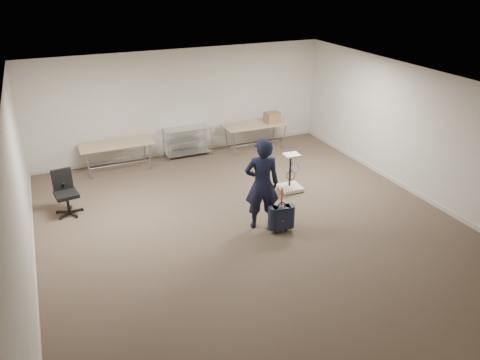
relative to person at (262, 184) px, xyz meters
name	(u,v)px	position (x,y,z in m)	size (l,w,h in m)	color
ground	(253,228)	(-0.19, -0.02, -0.93)	(9.00, 9.00, 0.00)	#4A3C2D
room_shell	(227,197)	(-0.19, 1.36, -0.88)	(8.00, 9.00, 9.00)	beige
folding_table_left	(116,145)	(-2.09, 3.93, -0.25)	(1.80, 0.75, 0.73)	#987D5D
folding_table_right	(255,126)	(1.71, 3.93, -0.25)	(1.80, 0.75, 0.73)	#987D5D
wire_shelf	(187,140)	(-0.19, 4.18, -0.48)	(1.22, 0.47, 0.80)	silver
person	(262,184)	(0.00, 0.00, 0.00)	(0.67, 0.44, 1.85)	black
suitcase	(281,217)	(0.26, -0.35, -0.61)	(0.37, 0.25, 0.93)	black
office_chair	(67,201)	(-3.46, 2.09, -0.64)	(0.57, 0.57, 0.95)	black
equipment_cart	(291,181)	(1.33, 1.20, -0.69)	(0.50, 0.50, 0.89)	beige
cardboard_box	(272,117)	(2.19, 3.86, -0.05)	(0.39, 0.30, 0.30)	#946C44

